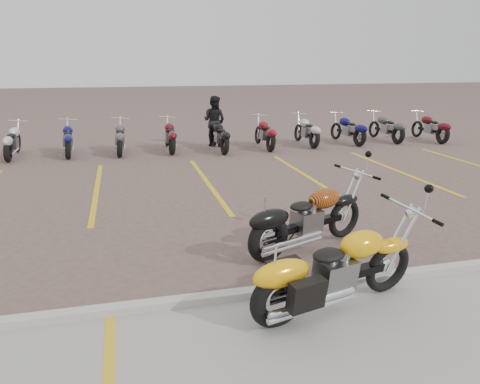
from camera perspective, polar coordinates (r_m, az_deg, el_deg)
The scene contains 7 objects.
ground at distance 8.14m, azimuth 1.13°, elevation -5.79°, with size 100.00×100.00×0.00m, color brown.
curb at distance 6.38m, azimuth 5.98°, elevation -11.67°, with size 60.00×0.18×0.12m, color #ADAAA3.
parking_stripes at distance 11.86m, azimuth -3.97°, elevation 1.14°, with size 38.00×5.50×0.01m, color gold, non-canonical shape.
yellow_cruiser at distance 5.89m, azimuth 11.04°, elevation -9.60°, with size 2.39×0.76×1.00m.
flame_cruiser at distance 7.60m, azimuth 7.92°, elevation -3.59°, with size 2.29×1.03×0.99m.
person_b at distance 16.98m, azimuth -3.15°, elevation 8.65°, with size 0.87×0.68×1.78m, color black.
bg_bike_row at distance 16.14m, azimuth -5.72°, elevation 6.99°, with size 18.88×2.03×1.10m.
Camera 1 is at (-2.01, -7.30, 2.99)m, focal length 35.00 mm.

